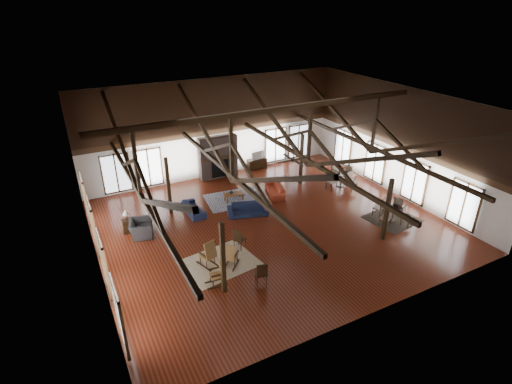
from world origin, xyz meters
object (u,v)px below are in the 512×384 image
sofa_navy_front (248,209)px  sofa_orange (275,189)px  coffee_table (234,194)px  cafe_table_far (341,177)px  sofa_navy_left (194,208)px  tv_console (257,164)px  cafe_table_near (393,211)px  armchair (141,228)px

sofa_navy_front → sofa_orange: bearing=47.8°
coffee_table → cafe_table_far: cafe_table_far is taller
sofa_navy_left → tv_console: size_ratio=1.45×
cafe_table_near → tv_console: (-2.85, 9.17, -0.20)m
cafe_table_far → tv_console: 5.68m
tv_console → sofa_orange: bearing=-102.2°
sofa_navy_front → cafe_table_far: 6.52m
cafe_table_far → tv_console: size_ratio=1.71×
sofa_orange → sofa_navy_front: bearing=-43.0°
tv_console → cafe_table_near: bearing=-72.7°
armchair → tv_console: 9.85m
sofa_navy_left → coffee_table: (2.44, 0.34, 0.10)m
cafe_table_far → sofa_navy_left: bearing=174.7°
sofa_navy_left → armchair: 3.04m
sofa_navy_front → cafe_table_far: (6.49, 0.62, 0.26)m
sofa_navy_left → armchair: bearing=106.5°
sofa_navy_left → tv_console: bearing=-57.0°
sofa_orange → cafe_table_far: 4.12m
cafe_table_far → tv_console: (-3.19, 4.69, -0.24)m
coffee_table → tv_console: tv_console is taller
sofa_navy_front → sofa_navy_left: bearing=166.7°
coffee_table → cafe_table_near: bearing=-34.7°
sofa_navy_left → cafe_table_far: bearing=-96.4°
sofa_navy_left → armchair: armchair is taller
cafe_table_near → sofa_navy_front: bearing=147.9°
sofa_navy_front → cafe_table_far: size_ratio=0.95×
sofa_orange → cafe_table_near: 6.46m
sofa_navy_left → sofa_orange: 4.88m
sofa_orange → coffee_table: (-2.43, 0.34, 0.08)m
sofa_orange → tv_console: tv_console is taller
cafe_table_near → cafe_table_far: cafe_table_far is taller
sofa_navy_front → tv_console: 6.25m
coffee_table → armchair: (-5.34, -1.25, 0.01)m
coffee_table → armchair: size_ratio=1.02×
coffee_table → armchair: bearing=-158.9°
cafe_table_near → coffee_table: bearing=137.4°
sofa_orange → coffee_table: sofa_orange is taller
coffee_table → cafe_table_far: bearing=-2.3°
sofa_navy_left → cafe_table_near: bearing=-122.9°
sofa_navy_front → sofa_orange: size_ratio=1.05×
sofa_orange → cafe_table_far: cafe_table_far is taller
tv_console → cafe_table_far: bearing=-55.7°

